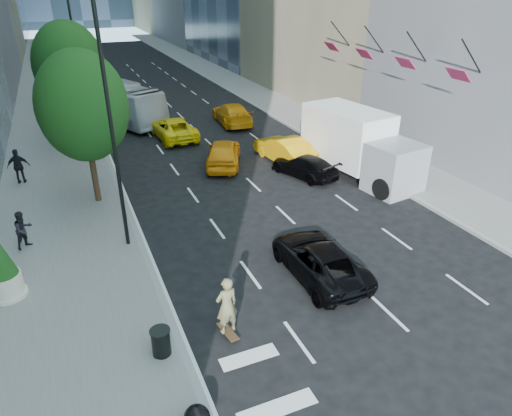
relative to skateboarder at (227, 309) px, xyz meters
name	(u,v)px	position (x,y,z in m)	size (l,w,h in m)	color
ground	(307,261)	(4.45, 2.80, -1.01)	(160.00, 160.00, 0.00)	black
sidewalk_left	(52,110)	(-4.55, 32.80, -0.94)	(6.00, 120.00, 0.15)	slate
sidewalk_right	(251,91)	(14.45, 32.80, -0.94)	(4.00, 120.00, 0.15)	slate
lamp_near	(114,112)	(-1.88, 6.80, 4.80)	(2.13, 0.22, 10.00)	black
lamp_far	(79,51)	(-1.88, 24.80, 4.80)	(2.13, 0.22, 10.00)	black
tree_near	(83,107)	(-2.75, 11.80, 3.96)	(4.20, 4.20, 7.46)	#322313
tree_mid	(69,66)	(-2.75, 21.80, 4.30)	(4.50, 4.50, 7.99)	#322313
tree_far	(63,52)	(-2.75, 34.80, 3.61)	(3.90, 3.90, 6.92)	#322313
traffic_signal	(68,45)	(-1.95, 42.80, 3.22)	(2.48, 0.53, 5.20)	black
facade_flags	(386,55)	(15.09, 12.80, 5.17)	(1.85, 13.30, 2.05)	black
skateboarder	(227,309)	(0.00, 0.00, 0.00)	(0.74, 0.48, 2.02)	#6D6644
black_sedan_lincoln	(319,259)	(4.38, 1.80, -0.33)	(2.26, 4.90, 1.36)	black
black_sedan_mercedes	(304,166)	(8.65, 10.80, -0.38)	(1.77, 4.35, 1.26)	black
taxi_a	(224,153)	(4.95, 14.30, -0.19)	(1.94, 4.83, 1.65)	orange
taxi_b	(284,149)	(8.65, 13.39, -0.20)	(1.73, 4.95, 1.63)	#E1A00B
taxi_c	(174,128)	(3.44, 20.80, -0.26)	(2.50, 5.42, 1.51)	yellow
taxi_d	(232,114)	(8.65, 22.74, -0.21)	(2.24, 5.52, 1.60)	#FFA20D
city_bus	(111,101)	(0.06, 27.43, 0.59)	(2.69, 11.51, 3.21)	silver
box_truck	(358,144)	(11.60, 9.89, 0.85)	(3.83, 7.97, 3.66)	white
pedestrian_a	(23,230)	(-6.01, 8.19, -0.04)	(0.80, 0.62, 1.65)	black
pedestrian_b	(19,166)	(-6.40, 15.81, 0.11)	(1.14, 0.48, 1.95)	black
trash_can	(161,342)	(-2.15, -0.16, -0.44)	(0.56, 0.56, 0.85)	black
planter_shrub	(0,265)	(-6.55, 4.79, 0.43)	(1.13, 1.13, 2.71)	beige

